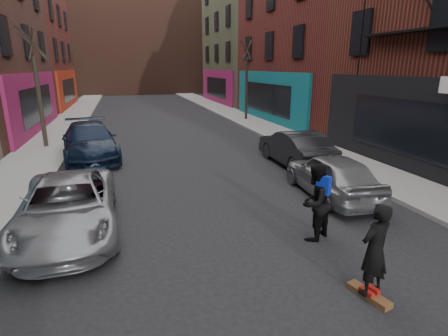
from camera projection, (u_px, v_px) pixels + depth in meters
sidewalk_left at (75, 115)px, 28.03m from camera, size 2.50×84.00×0.13m
sidewalk_right at (224, 110)px, 31.34m from camera, size 2.50×84.00×0.13m
building_far at (135, 44)px, 51.74m from camera, size 40.00×10.00×14.00m
tree_left_far at (36, 77)px, 16.04m from camera, size 2.00×2.00×6.50m
tree_right_far at (247, 71)px, 24.83m from camera, size 2.00×2.00×6.80m
parked_left_far at (68, 206)px, 8.26m from camera, size 2.37×4.82×1.32m
parked_left_end at (90, 141)px, 14.99m from camera, size 2.81×5.45×1.51m
parked_right_far at (332, 175)px, 10.57m from camera, size 1.88×4.09×1.36m
parked_right_end at (295, 148)px, 13.98m from camera, size 1.55×4.32×1.42m
skateboard at (369, 295)px, 6.02m from camera, size 0.40×0.83×0.10m
skateboarder at (375, 250)px, 5.77m from camera, size 0.67×0.52×1.63m
pedestrian at (315, 202)px, 7.86m from camera, size 1.08×1.01×1.76m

